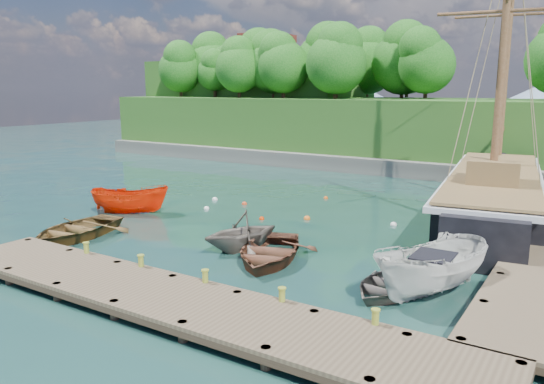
% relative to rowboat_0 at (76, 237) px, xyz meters
% --- Properties ---
extents(ground, '(160.00, 160.00, 0.00)m').
position_rel_rowboat_0_xyz_m(ground, '(8.00, 2.54, 0.00)').
color(ground, '#153229').
rests_on(ground, ground).
extents(dock_near, '(20.00, 3.20, 1.10)m').
position_rel_rowboat_0_xyz_m(dock_near, '(10.00, -3.96, 0.43)').
color(dock_near, brown).
rests_on(dock_near, ground).
extents(bollard_0, '(0.26, 0.26, 0.45)m').
position_rel_rowboat_0_xyz_m(bollard_0, '(4.00, -2.56, 0.00)').
color(bollard_0, olive).
rests_on(bollard_0, ground).
extents(bollard_1, '(0.26, 0.26, 0.45)m').
position_rel_rowboat_0_xyz_m(bollard_1, '(7.00, -2.56, 0.00)').
color(bollard_1, olive).
rests_on(bollard_1, ground).
extents(bollard_2, '(0.26, 0.26, 0.45)m').
position_rel_rowboat_0_xyz_m(bollard_2, '(10.00, -2.56, 0.00)').
color(bollard_2, olive).
rests_on(bollard_2, ground).
extents(bollard_3, '(0.26, 0.26, 0.45)m').
position_rel_rowboat_0_xyz_m(bollard_3, '(13.00, -2.56, 0.00)').
color(bollard_3, olive).
rests_on(bollard_3, ground).
extents(bollard_4, '(0.26, 0.26, 0.45)m').
position_rel_rowboat_0_xyz_m(bollard_4, '(16.00, -2.56, 0.00)').
color(bollard_4, olive).
rests_on(bollard_4, ground).
extents(rowboat_0, '(4.17, 5.42, 1.04)m').
position_rel_rowboat_0_xyz_m(rowboat_0, '(0.00, 0.00, 0.00)').
color(rowboat_0, brown).
rests_on(rowboat_0, ground).
extents(rowboat_1, '(4.24, 4.49, 1.88)m').
position_rel_rowboat_0_xyz_m(rowboat_1, '(7.79, 2.60, 0.00)').
color(rowboat_1, '#62594F').
rests_on(rowboat_1, ground).
extents(rowboat_2, '(4.97, 5.87, 1.04)m').
position_rel_rowboat_0_xyz_m(rowboat_2, '(9.60, 1.99, 0.00)').
color(rowboat_2, '#573121').
rests_on(rowboat_2, ground).
extents(rowboat_3, '(3.24, 4.21, 0.81)m').
position_rel_rowboat_0_xyz_m(rowboat_3, '(15.00, 1.35, 0.00)').
color(rowboat_3, '#695F57').
rests_on(rowboat_3, ground).
extents(motorboat_orange, '(4.67, 3.65, 1.71)m').
position_rel_rowboat_0_xyz_m(motorboat_orange, '(-1.57, 4.90, 0.00)').
color(motorboat_orange, red).
rests_on(motorboat_orange, ground).
extents(cabin_boat_white, '(3.85, 5.74, 2.08)m').
position_rel_rowboat_0_xyz_m(cabin_boat_white, '(16.33, 1.83, 0.00)').
color(cabin_boat_white, silver).
rests_on(cabin_boat_white, ground).
extents(schooner, '(7.16, 26.14, 18.95)m').
position_rel_rowboat_0_xyz_m(schooner, '(15.97, 14.78, 1.05)').
color(schooner, black).
rests_on(schooner, ground).
extents(mooring_buoy_0, '(0.32, 0.32, 0.32)m').
position_rel_rowboat_0_xyz_m(mooring_buoy_0, '(1.46, 7.98, 0.00)').
color(mooring_buoy_0, white).
rests_on(mooring_buoy_0, ground).
extents(mooring_buoy_1, '(0.28, 0.28, 0.28)m').
position_rel_rowboat_0_xyz_m(mooring_buoy_1, '(5.54, 7.65, 0.00)').
color(mooring_buoy_1, '#EC3100').
rests_on(mooring_buoy_1, ground).
extents(mooring_buoy_2, '(0.36, 0.36, 0.36)m').
position_rel_rowboat_0_xyz_m(mooring_buoy_2, '(7.60, 8.98, 0.00)').
color(mooring_buoy_2, orange).
rests_on(mooring_buoy_2, ground).
extents(mooring_buoy_3, '(0.34, 0.34, 0.34)m').
position_rel_rowboat_0_xyz_m(mooring_buoy_3, '(12.01, 10.23, 0.00)').
color(mooring_buoy_3, silver).
rests_on(mooring_buoy_3, ground).
extents(mooring_buoy_4, '(0.33, 0.33, 0.33)m').
position_rel_rowboat_0_xyz_m(mooring_buoy_4, '(2.60, 10.19, 0.00)').
color(mooring_buoy_4, red).
rests_on(mooring_buoy_4, ground).
extents(mooring_buoy_5, '(0.28, 0.28, 0.28)m').
position_rel_rowboat_0_xyz_m(mooring_buoy_5, '(6.02, 14.42, 0.00)').
color(mooring_buoy_5, '#E25713').
rests_on(mooring_buoy_5, ground).
extents(mooring_buoy_6, '(0.36, 0.36, 0.36)m').
position_rel_rowboat_0_xyz_m(mooring_buoy_6, '(0.27, 10.24, 0.00)').
color(mooring_buoy_6, white).
rests_on(mooring_buoy_6, ground).
extents(headland, '(51.00, 19.31, 12.90)m').
position_rel_rowboat_0_xyz_m(headland, '(-4.88, 33.90, 5.54)').
color(headland, '#474744').
rests_on(headland, ground).
extents(distant_ridge, '(117.00, 40.00, 10.00)m').
position_rel_rowboat_0_xyz_m(distant_ridge, '(12.30, 72.54, 4.35)').
color(distant_ridge, '#728CA5').
rests_on(distant_ridge, ground).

